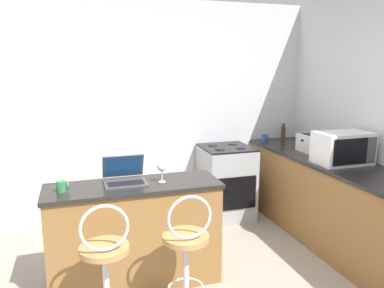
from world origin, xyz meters
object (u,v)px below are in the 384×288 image
object	(u,v)px
bar_stool_near	(106,273)
laptop	(125,176)
wine_glass_short	(162,168)
mug_blue	(264,138)
toaster	(310,143)
mug_green	(62,186)
stove_range	(226,182)
pepper_mill	(283,132)
microwave	(343,148)
bar_stool_far	(187,260)

from	to	relation	value
bar_stool_near	laptop	xyz separation A→B (m)	(0.23, 0.64, 0.49)
wine_glass_short	mug_blue	size ratio (longest dim) A/B	1.75
laptop	wine_glass_short	distance (m)	0.32
toaster	mug_green	xyz separation A→B (m)	(-2.65, -0.62, -0.06)
laptop	wine_glass_short	size ratio (longest dim) A/B	2.07
laptop	stove_range	xyz separation A→B (m)	(1.36, 1.04, -0.50)
laptop	mug_green	xyz separation A→B (m)	(-0.50, -0.10, -0.01)
wine_glass_short	pepper_mill	size ratio (longest dim) A/B	0.76
microwave	pepper_mill	distance (m)	1.27
laptop	microwave	size ratio (longest dim) A/B	0.64
laptop	microwave	world-z (taller)	microwave
bar_stool_far	microwave	size ratio (longest dim) A/B	1.81
bar_stool_near	mug_green	size ratio (longest dim) A/B	10.37
wine_glass_short	pepper_mill	distance (m)	2.35
stove_range	pepper_mill	bearing A→B (deg)	12.00
bar_stool_near	stove_range	distance (m)	2.31
mug_green	laptop	bearing A→B (deg)	11.71
toaster	laptop	bearing A→B (deg)	-166.52
bar_stool_near	stove_range	bearing A→B (deg)	46.72
mug_blue	bar_stool_far	bearing A→B (deg)	-130.98
mug_green	wine_glass_short	bearing A→B (deg)	0.54
stove_range	wine_glass_short	distance (m)	1.65
toaster	mug_blue	bearing A→B (deg)	107.03
stove_range	mug_blue	distance (m)	0.78
bar_stool_near	pepper_mill	distance (m)	3.14
pepper_mill	mug_blue	distance (m)	0.30
microwave	wine_glass_short	distance (m)	1.85
bar_stool_far	stove_range	bearing A→B (deg)	59.06
mug_green	mug_blue	size ratio (longest dim) A/B	0.99
bar_stool_far	wine_glass_short	distance (m)	0.78
stove_range	toaster	bearing A→B (deg)	-33.46
bar_stool_near	laptop	distance (m)	0.84
bar_stool_near	wine_glass_short	distance (m)	0.94
pepper_mill	stove_range	bearing A→B (deg)	-168.00
mug_blue	toaster	bearing A→B (deg)	-72.97
microwave	mug_blue	distance (m)	1.25
bar_stool_far	mug_green	size ratio (longest dim) A/B	10.37
laptop	mug_blue	size ratio (longest dim) A/B	3.63
microwave	pepper_mill	bearing A→B (deg)	85.99
mug_blue	laptop	bearing A→B (deg)	-148.34
stove_range	mug_green	size ratio (longest dim) A/B	9.52
wine_glass_short	microwave	bearing A→B (deg)	1.93
stove_range	laptop	bearing A→B (deg)	-142.43
microwave	mug_blue	bearing A→B (deg)	99.35
bar_stool_far	wine_glass_short	xyz separation A→B (m)	(-0.05, 0.54, 0.56)
bar_stool_near	microwave	xyz separation A→B (m)	(2.37, 0.61, 0.59)
microwave	toaster	xyz separation A→B (m)	(0.01, 0.55, -0.06)
toaster	stove_range	xyz separation A→B (m)	(-0.80, 0.53, -0.54)
microwave	mug_blue	world-z (taller)	microwave
bar_stool_near	bar_stool_far	world-z (taller)	same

